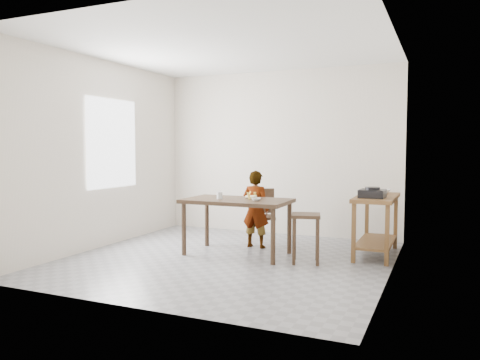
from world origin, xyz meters
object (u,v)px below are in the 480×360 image
at_px(prep_counter, 376,226).
at_px(stool, 306,238).
at_px(dining_table, 237,227).
at_px(dining_chair, 262,217).
at_px(child, 256,209).

height_order(prep_counter, stool, prep_counter).
distance_m(prep_counter, stool, 1.08).
distance_m(dining_table, dining_chair, 0.78).
distance_m(dining_table, stool, 0.98).
relative_size(prep_counter, dining_chair, 1.47).
xyz_separation_m(dining_table, dining_chair, (0.06, 0.77, 0.03)).
xyz_separation_m(prep_counter, child, (-1.66, -0.19, 0.16)).
relative_size(dining_chair, stool, 1.33).
distance_m(dining_chair, stool, 1.25).
distance_m(dining_table, child, 0.55).
xyz_separation_m(prep_counter, dining_chair, (-1.66, 0.07, 0.01)).
bearing_deg(child, prep_counter, -171.42).
relative_size(dining_table, child, 1.26).
distance_m(dining_table, prep_counter, 1.86).
bearing_deg(dining_table, stool, -4.28).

